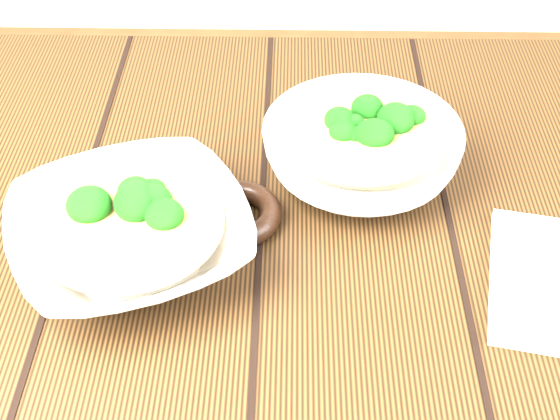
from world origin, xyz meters
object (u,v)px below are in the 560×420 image
soup_bowl_back (361,151)px  trivet (236,214)px  table (280,307)px  soup_bowl_front (131,234)px

soup_bowl_back → trivet: bearing=-150.2°
table → trivet: 0.14m
trivet → soup_bowl_front: bearing=-152.5°
trivet → soup_bowl_back: bearing=29.8°
soup_bowl_back → trivet: 0.16m
soup_bowl_back → soup_bowl_front: bearing=-151.2°
table → trivet: bearing=161.1°
soup_bowl_back → trivet: soup_bowl_back is taller
soup_bowl_front → soup_bowl_back: size_ratio=1.16×
soup_bowl_back → table: bearing=-133.5°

